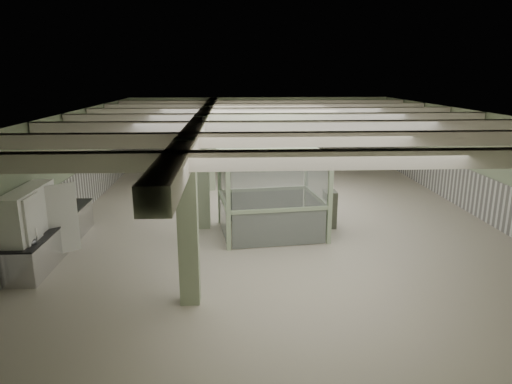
{
  "coord_description": "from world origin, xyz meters",
  "views": [
    {
      "loc": [
        -1.55,
        -15.17,
        4.86
      ],
      "look_at": [
        -0.83,
        -1.54,
        1.3
      ],
      "focal_mm": 32.0,
      "sensor_mm": 36.0,
      "label": 1
    }
  ],
  "objects_px": {
    "guard_booth": "(271,178)",
    "filing_cabinet": "(330,209)",
    "walkin_cooler": "(32,231)",
    "prep_counter": "(54,236)"
  },
  "relations": [
    {
      "from": "prep_counter",
      "to": "filing_cabinet",
      "type": "height_order",
      "value": "filing_cabinet"
    },
    {
      "from": "prep_counter",
      "to": "walkin_cooler",
      "type": "distance_m",
      "value": 1.23
    },
    {
      "from": "guard_booth",
      "to": "prep_counter",
      "type": "bearing_deg",
      "value": -175.4
    },
    {
      "from": "guard_booth",
      "to": "walkin_cooler",
      "type": "bearing_deg",
      "value": -166.27
    },
    {
      "from": "guard_booth",
      "to": "filing_cabinet",
      "type": "height_order",
      "value": "guard_booth"
    },
    {
      "from": "guard_booth",
      "to": "filing_cabinet",
      "type": "relative_size",
      "value": 2.92
    },
    {
      "from": "filing_cabinet",
      "to": "walkin_cooler",
      "type": "bearing_deg",
      "value": -161.17
    },
    {
      "from": "walkin_cooler",
      "to": "filing_cabinet",
      "type": "distance_m",
      "value": 8.69
    },
    {
      "from": "guard_booth",
      "to": "filing_cabinet",
      "type": "bearing_deg",
      "value": 6.39
    },
    {
      "from": "prep_counter",
      "to": "guard_booth",
      "type": "distance_m",
      "value": 6.44
    }
  ]
}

